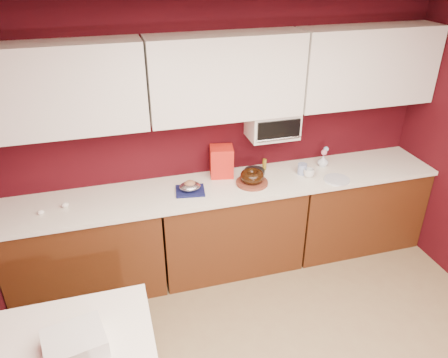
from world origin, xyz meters
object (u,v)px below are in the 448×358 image
at_px(coffee_mug, 309,172).
at_px(flower_vase, 323,160).
at_px(newspaper_stack, 75,343).
at_px(toaster_oven, 272,124).
at_px(bundt_cake, 252,176).
at_px(pandoro_box, 222,161).
at_px(blue_jar, 302,169).
at_px(foil_ham_nest, 190,186).

relative_size(coffee_mug, flower_vase, 0.79).
height_order(flower_vase, newspaper_stack, flower_vase).
bearing_deg(newspaper_stack, toaster_oven, 41.04).
height_order(toaster_oven, bundt_cake, toaster_oven).
bearing_deg(flower_vase, pandoro_box, 174.92).
bearing_deg(bundt_cake, blue_jar, 6.35).
bearing_deg(toaster_oven, pandoro_box, 176.11).
bearing_deg(foil_ham_nest, toaster_oven, 13.40).
xyz_separation_m(flower_vase, newspaper_stack, (-2.33, -1.51, -0.15)).
relative_size(toaster_oven, foil_ham_nest, 2.41).
height_order(coffee_mug, flower_vase, flower_vase).
xyz_separation_m(bundt_cake, newspaper_stack, (-1.54, -1.35, -0.17)).
bearing_deg(coffee_mug, pandoro_box, 161.49).
bearing_deg(foil_ham_nest, bundt_cake, -1.42).
relative_size(flower_vase, newspaper_stack, 0.37).
bearing_deg(pandoro_box, blue_jar, -2.96).
height_order(pandoro_box, flower_vase, pandoro_box).
bearing_deg(toaster_oven, flower_vase, -6.13).
bearing_deg(foil_ham_nest, pandoro_box, 32.99).
bearing_deg(blue_jar, bundt_cake, -173.65).
bearing_deg(pandoro_box, newspaper_stack, -118.59).
xyz_separation_m(bundt_cake, coffee_mug, (0.56, -0.02, -0.03)).
distance_m(pandoro_box, newspaper_stack, 2.09).
bearing_deg(blue_jar, newspaper_stack, -145.64).
relative_size(coffee_mug, blue_jar, 0.95).
xyz_separation_m(pandoro_box, flower_vase, (1.01, -0.09, -0.08)).
bearing_deg(newspaper_stack, flower_vase, 32.89).
bearing_deg(coffee_mug, foil_ham_nest, 178.46).
xyz_separation_m(toaster_oven, foil_ham_nest, (-0.83, -0.20, -0.42)).
xyz_separation_m(toaster_oven, pandoro_box, (-0.47, 0.03, -0.33)).
height_order(blue_jar, flower_vase, flower_vase).
height_order(bundt_cake, newspaper_stack, bundt_cake).
height_order(coffee_mug, newspaper_stack, coffee_mug).
height_order(pandoro_box, blue_jar, pandoro_box).
relative_size(bundt_cake, pandoro_box, 0.76).
xyz_separation_m(coffee_mug, flower_vase, (0.23, 0.17, 0.01)).
relative_size(pandoro_box, blue_jar, 2.76).
height_order(toaster_oven, flower_vase, toaster_oven).
height_order(foil_ham_nest, pandoro_box, pandoro_box).
height_order(pandoro_box, newspaper_stack, pandoro_box).
distance_m(foil_ham_nest, pandoro_box, 0.43).
distance_m(toaster_oven, newspaper_stack, 2.45).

